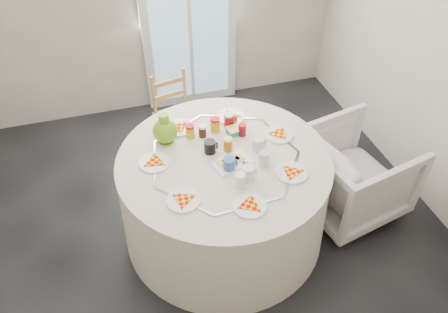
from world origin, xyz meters
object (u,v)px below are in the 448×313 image
object	(u,v)px
green_pitcher	(165,132)
wooden_chair	(177,112)
table	(224,197)
armchair	(353,172)

from	to	relation	value
green_pitcher	wooden_chair	bearing A→B (deg)	58.08
table	green_pitcher	bearing A→B (deg)	139.07
table	armchair	xyz separation A→B (m)	(1.10, -0.05, 0.02)
table	green_pitcher	distance (m)	0.69
wooden_chair	table	bearing A→B (deg)	-95.22
table	wooden_chair	bearing A→B (deg)	97.13
wooden_chair	armchair	size ratio (longest dim) A/B	1.01
armchair	green_pitcher	size ratio (longest dim) A/B	3.42
table	wooden_chair	xyz separation A→B (m)	(-0.14, 1.10, 0.09)
wooden_chair	armchair	bearing A→B (deg)	-55.02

